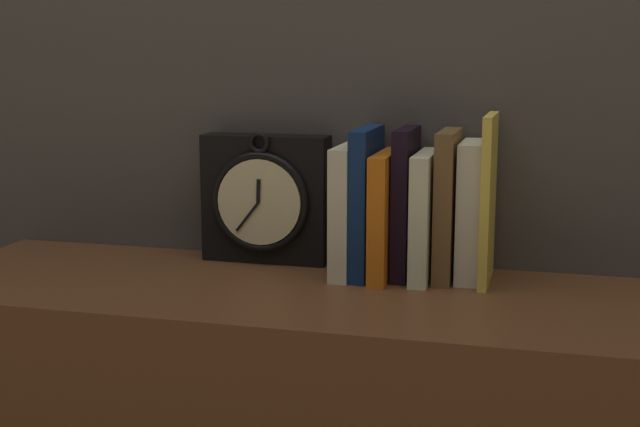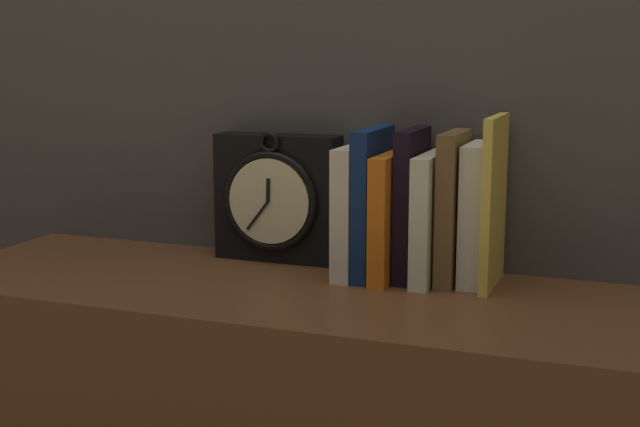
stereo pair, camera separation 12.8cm
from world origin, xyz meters
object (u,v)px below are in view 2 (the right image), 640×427
(clock, at_px, (277,198))
(book_slot2_orange, at_px, (391,216))
(book_slot5_brown, at_px, (453,208))
(book_slot0_cream, at_px, (355,210))
(book_slot1_navy, at_px, (373,203))
(book_slot7_yellow, at_px, (494,202))
(book_slot6_cream, at_px, (477,214))
(book_slot3_black, at_px, (412,204))
(book_slot4_cream, at_px, (430,218))

(clock, relative_size, book_slot2_orange, 1.13)
(book_slot2_orange, bearing_deg, clock, 167.69)
(clock, relative_size, book_slot5_brown, 0.96)
(book_slot5_brown, bearing_deg, book_slot2_orange, -171.13)
(clock, height_order, book_slot2_orange, clock)
(book_slot0_cream, distance_m, book_slot1_navy, 0.03)
(book_slot1_navy, height_order, book_slot5_brown, book_slot1_navy)
(book_slot0_cream, relative_size, book_slot2_orange, 1.05)
(clock, xyz_separation_m, book_slot2_orange, (0.21, -0.05, -0.01))
(book_slot0_cream, relative_size, book_slot7_yellow, 0.80)
(book_slot6_cream, bearing_deg, book_slot2_orange, -171.15)
(book_slot5_brown, distance_m, book_slot6_cream, 0.04)
(book_slot3_black, height_order, book_slot6_cream, book_slot3_black)
(book_slot0_cream, distance_m, book_slot5_brown, 0.15)
(book_slot3_black, relative_size, book_slot5_brown, 1.01)
(book_slot5_brown, bearing_deg, book_slot3_black, 179.95)
(book_slot1_navy, bearing_deg, clock, 167.40)
(book_slot5_brown, bearing_deg, book_slot1_navy, -176.11)
(book_slot2_orange, height_order, book_slot7_yellow, book_slot7_yellow)
(clock, relative_size, book_slot1_navy, 0.95)
(book_slot0_cream, distance_m, book_slot6_cream, 0.19)
(clock, bearing_deg, book_slot4_cream, -8.52)
(clock, distance_m, book_slot2_orange, 0.21)
(book_slot4_cream, relative_size, book_slot6_cream, 0.92)
(book_slot0_cream, bearing_deg, book_slot1_navy, 3.25)
(book_slot2_orange, bearing_deg, book_slot1_navy, 169.33)
(book_slot4_cream, bearing_deg, book_slot2_orange, -174.92)
(book_slot6_cream, bearing_deg, book_slot5_brown, -171.18)
(book_slot2_orange, xyz_separation_m, book_slot4_cream, (0.06, 0.01, 0.00))
(book_slot1_navy, relative_size, book_slot6_cream, 1.09)
(book_slot1_navy, height_order, book_slot2_orange, book_slot1_navy)
(book_slot2_orange, xyz_separation_m, book_slot7_yellow, (0.15, 0.01, 0.03))
(book_slot1_navy, xyz_separation_m, book_slot2_orange, (0.03, -0.01, -0.02))
(book_slot5_brown, bearing_deg, clock, 174.07)
(book_slot3_black, bearing_deg, book_slot4_cream, -15.95)
(book_slot2_orange, xyz_separation_m, book_slot3_black, (0.03, 0.01, 0.02))
(book_slot4_cream, height_order, book_slot7_yellow, book_slot7_yellow)
(book_slot6_cream, bearing_deg, clock, 175.62)
(book_slot0_cream, bearing_deg, clock, 164.58)
(clock, relative_size, book_slot6_cream, 1.03)
(book_slot3_black, height_order, book_slot7_yellow, book_slot7_yellow)
(book_slot4_cream, bearing_deg, book_slot7_yellow, 2.76)
(book_slot1_navy, height_order, book_slot3_black, same)
(book_slot1_navy, xyz_separation_m, book_slot5_brown, (0.12, 0.01, -0.00))
(book_slot3_black, xyz_separation_m, book_slot5_brown, (0.06, -0.00, -0.00))
(book_slot3_black, distance_m, book_slot6_cream, 0.10)
(book_slot1_navy, distance_m, book_slot7_yellow, 0.19)
(book_slot2_orange, relative_size, book_slot7_yellow, 0.76)
(book_slot0_cream, height_order, book_slot3_black, book_slot3_black)
(book_slot3_black, relative_size, book_slot7_yellow, 0.91)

